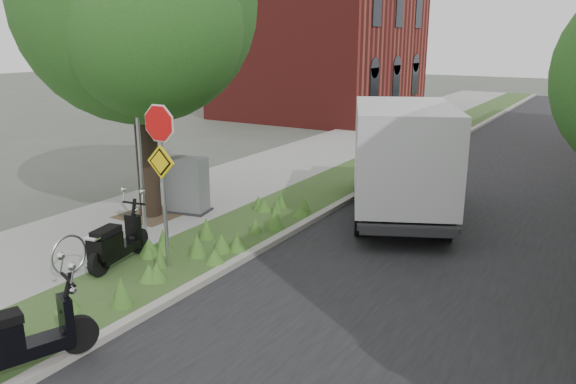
{
  "coord_description": "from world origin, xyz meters",
  "views": [
    {
      "loc": [
        5.69,
        -6.72,
        4.36
      ],
      "look_at": [
        -0.0,
        2.7,
        1.3
      ],
      "focal_mm": 35.0,
      "sensor_mm": 36.0,
      "label": 1
    }
  ],
  "objects_px": {
    "scooter_near": "(113,247)",
    "box_truck": "(401,155)",
    "sign_assembly": "(161,153)",
    "utility_cabinet": "(188,186)",
    "scooter_far": "(13,344)"
  },
  "relations": [
    {
      "from": "scooter_near",
      "to": "box_truck",
      "type": "relative_size",
      "value": 0.3
    },
    {
      "from": "sign_assembly",
      "to": "utility_cabinet",
      "type": "xyz_separation_m",
      "value": [
        -1.99,
        2.92,
        -1.55
      ]
    },
    {
      "from": "scooter_near",
      "to": "box_truck",
      "type": "bearing_deg",
      "value": 60.82
    },
    {
      "from": "sign_assembly",
      "to": "scooter_far",
      "type": "distance_m",
      "value": 4.12
    },
    {
      "from": "sign_assembly",
      "to": "box_truck",
      "type": "relative_size",
      "value": 0.56
    },
    {
      "from": "sign_assembly",
      "to": "scooter_far",
      "type": "xyz_separation_m",
      "value": [
        0.73,
        -3.63,
        -1.79
      ]
    },
    {
      "from": "scooter_near",
      "to": "box_truck",
      "type": "xyz_separation_m",
      "value": [
        3.4,
        6.08,
        1.06
      ]
    },
    {
      "from": "sign_assembly",
      "to": "box_truck",
      "type": "distance_m",
      "value": 6.14
    },
    {
      "from": "sign_assembly",
      "to": "scooter_far",
      "type": "height_order",
      "value": "sign_assembly"
    },
    {
      "from": "box_truck",
      "to": "utility_cabinet",
      "type": "height_order",
      "value": "box_truck"
    },
    {
      "from": "scooter_far",
      "to": "scooter_near",
      "type": "bearing_deg",
      "value": 117.22
    },
    {
      "from": "sign_assembly",
      "to": "scooter_far",
      "type": "bearing_deg",
      "value": -78.63
    },
    {
      "from": "sign_assembly",
      "to": "scooter_near",
      "type": "xyz_separation_m",
      "value": [
        -0.86,
        -0.53,
        -1.8
      ]
    },
    {
      "from": "sign_assembly",
      "to": "scooter_near",
      "type": "bearing_deg",
      "value": -148.36
    },
    {
      "from": "scooter_near",
      "to": "utility_cabinet",
      "type": "bearing_deg",
      "value": 108.03
    }
  ]
}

